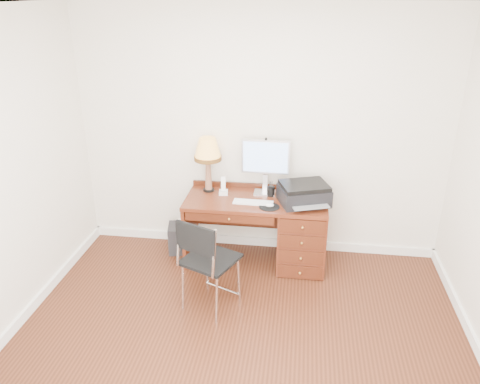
# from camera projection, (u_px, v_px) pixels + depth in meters

# --- Properties ---
(ground) EXTENTS (4.00, 4.00, 0.00)m
(ground) POSITION_uv_depth(u_px,v_px,m) (238.00, 347.00, 3.98)
(ground) COLOR #36170C
(ground) RESTS_ON ground
(room_shell) EXTENTS (4.00, 4.00, 4.00)m
(room_shell) POSITION_uv_depth(u_px,v_px,m) (247.00, 297.00, 4.53)
(room_shell) COLOR silver
(room_shell) RESTS_ON ground
(desk) EXTENTS (1.50, 0.67, 0.75)m
(desk) POSITION_uv_depth(u_px,v_px,m) (285.00, 229.00, 5.05)
(desk) COLOR #5E2513
(desk) RESTS_ON ground
(monitor) EXTENTS (0.52, 0.17, 0.59)m
(monitor) POSITION_uv_depth(u_px,v_px,m) (265.00, 160.00, 4.97)
(monitor) COLOR silver
(monitor) RESTS_ON desk
(keyboard) EXTENTS (0.42, 0.13, 0.02)m
(keyboard) POSITION_uv_depth(u_px,v_px,m) (253.00, 202.00, 4.85)
(keyboard) COLOR white
(keyboard) RESTS_ON desk
(mouse_pad) EXTENTS (0.21, 0.21, 0.04)m
(mouse_pad) POSITION_uv_depth(u_px,v_px,m) (269.00, 206.00, 4.76)
(mouse_pad) COLOR black
(mouse_pad) RESTS_ON desk
(printer) EXTENTS (0.58, 0.52, 0.22)m
(printer) POSITION_uv_depth(u_px,v_px,m) (304.00, 193.00, 4.82)
(printer) COLOR black
(printer) RESTS_ON desk
(leg_lamp) EXTENTS (0.30, 0.30, 0.60)m
(leg_lamp) POSITION_uv_depth(u_px,v_px,m) (208.00, 152.00, 4.98)
(leg_lamp) COLOR black
(leg_lamp) RESTS_ON desk
(phone) EXTENTS (0.11, 0.11, 0.20)m
(phone) POSITION_uv_depth(u_px,v_px,m) (223.00, 189.00, 5.05)
(phone) COLOR white
(phone) RESTS_ON desk
(pen_cup) EXTENTS (0.08, 0.08, 0.10)m
(pen_cup) POSITION_uv_depth(u_px,v_px,m) (271.00, 191.00, 5.01)
(pen_cup) COLOR black
(pen_cup) RESTS_ON desk
(chair) EXTENTS (0.59, 0.60, 0.95)m
(chair) POSITION_uv_depth(u_px,v_px,m) (209.00, 257.00, 4.22)
(chair) COLOR black
(chair) RESTS_ON ground
(equipment_box) EXTENTS (0.32, 0.32, 0.32)m
(equipment_box) POSITION_uv_depth(u_px,v_px,m) (181.00, 238.00, 5.38)
(equipment_box) COLOR black
(equipment_box) RESTS_ON ground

